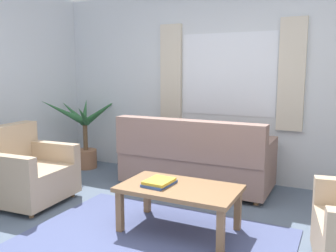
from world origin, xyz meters
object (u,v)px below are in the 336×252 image
Objects in this scene: couch at (194,160)px; coffee_table at (179,192)px; book_stack_on_table at (159,182)px; potted_plant at (85,134)px; armchair_left at (25,172)px.

couch is 1.73× the size of coffee_table.
book_stack_on_table is (-0.19, -0.04, 0.08)m from coffee_table.
couch is 1.63× the size of potted_plant.
couch reaches higher than armchair_left.
coffee_table is (1.91, 0.07, 0.03)m from armchair_left.
potted_plant is (-2.23, 1.41, 0.16)m from coffee_table.
armchair_left is at bearing -77.76° from potted_plant.
potted_plant reaches higher than couch.
book_stack_on_table is at bearing 97.10° from couch.
potted_plant is at bearing 144.54° from book_stack_on_table.
coffee_table is 0.94× the size of potted_plant.
couch is at bearing -53.85° from armchair_left.
coffee_table is at bearing -32.36° from potted_plant.
couch is at bearing 97.10° from book_stack_on_table.
book_stack_on_table is at bearing -92.74° from armchair_left.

